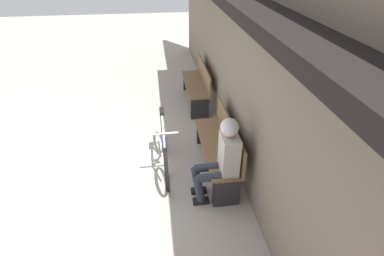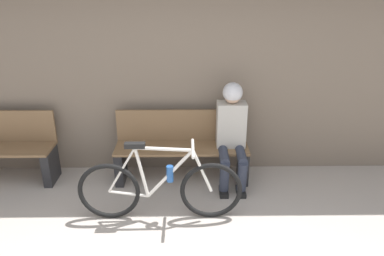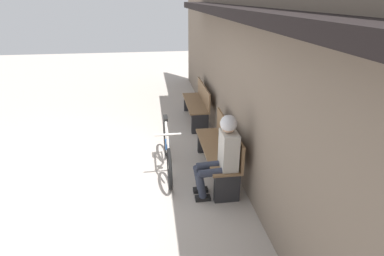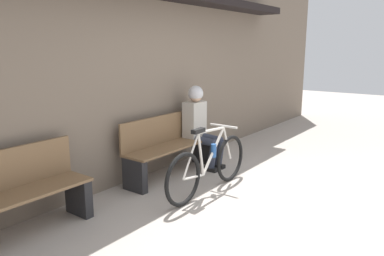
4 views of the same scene
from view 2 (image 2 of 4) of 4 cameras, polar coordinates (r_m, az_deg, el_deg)
name	(u,v)px [view 2 (image 2 of 4)]	position (r m, az deg, el deg)	size (l,w,h in m)	color
storefront_wall	(173,39)	(4.49, -2.89, 13.34)	(12.00, 0.56, 3.20)	#756656
park_bench_near	(182,149)	(4.56, -1.56, -3.20)	(1.59, 0.42, 0.85)	brown
bicycle	(160,188)	(3.87, -4.88, -9.13)	(1.68, 0.40, 0.86)	black
person_seated	(232,128)	(4.37, 6.10, -0.01)	(0.34, 0.59, 1.24)	#2D3342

